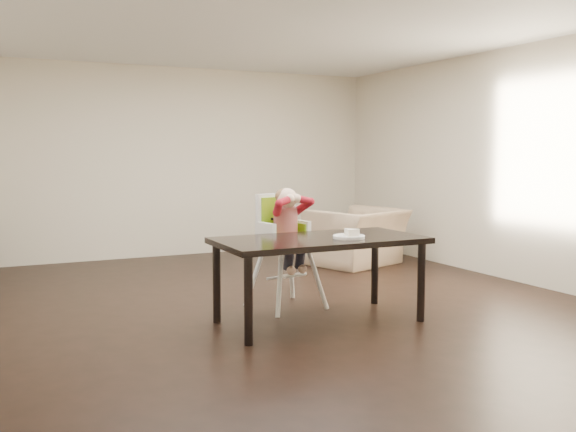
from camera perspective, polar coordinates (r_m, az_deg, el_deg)
name	(u,v)px	position (r m, az deg, el deg)	size (l,w,h in m)	color
ground	(278,307)	(6.27, -0.87, -8.06)	(7.00, 7.00, 0.00)	black
room_walls	(278,113)	(6.10, -0.89, 9.11)	(6.02, 7.02, 2.71)	beige
dining_table	(319,247)	(5.60, 2.82, -2.73)	(1.80, 0.90, 0.75)	black
high_chair	(284,223)	(6.14, -0.34, -0.66)	(0.55, 0.55, 1.15)	white
plate	(350,235)	(5.57, 5.49, -1.70)	(0.34, 0.34, 0.08)	white
armchair	(357,227)	(8.55, 6.15, -1.02)	(1.14, 0.74, 1.00)	tan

